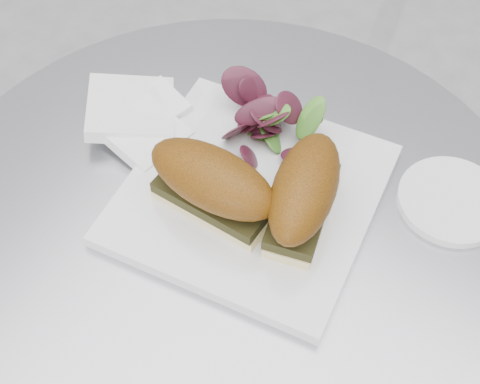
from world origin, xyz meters
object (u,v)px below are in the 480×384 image
object	(u,v)px
sandwich_left	(213,184)
saucer	(452,201)
plate	(251,194)
sandwich_right	(304,193)

from	to	relation	value
sandwich_left	saucer	size ratio (longest dim) A/B	1.25
plate	sandwich_left	distance (m)	0.07
sandwich_left	saucer	xyz separation A→B (m)	(0.21, 0.16, -0.05)
plate	saucer	size ratio (longest dim) A/B	2.22
plate	sandwich_left	bearing A→B (deg)	-115.11
sandwich_left	sandwich_right	size ratio (longest dim) A/B	0.96
plate	sandwich_left	world-z (taller)	sandwich_left
plate	saucer	bearing A→B (deg)	32.38
plate	saucer	xyz separation A→B (m)	(0.19, 0.12, -0.00)
sandwich_left	sandwich_right	xyz separation A→B (m)	(0.08, 0.04, -0.00)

